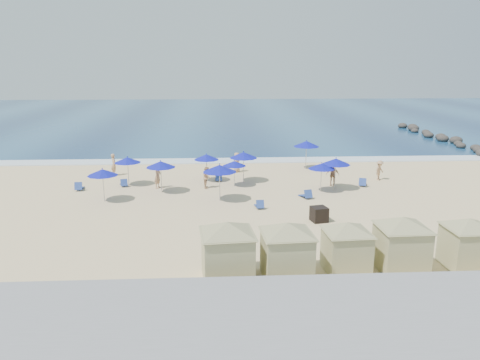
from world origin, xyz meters
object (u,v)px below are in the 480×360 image
umbrella_4 (234,163)px  beachgoer_5 (114,165)px  umbrella_1 (128,160)px  umbrella_5 (220,168)px  rock_jetty (447,140)px  beachgoer_1 (207,177)px  cabana_4 (468,237)px  cabana_3 (402,237)px  beachgoer_4 (237,162)px  umbrella_6 (243,155)px  cabana_1 (287,243)px  umbrella_3 (206,157)px  umbrella_8 (306,144)px  trash_bin (319,214)px  umbrella_9 (336,162)px  umbrella_0 (103,172)px  beachgoer_2 (333,175)px  cabana_2 (347,240)px  beachgoer_0 (158,176)px  umbrella_2 (161,164)px  cabana_0 (227,243)px  beachgoer_3 (380,170)px  umbrella_7 (322,166)px

umbrella_4 → beachgoer_5: bearing=157.4°
umbrella_1 → umbrella_5: umbrella_5 is taller
rock_jetty → beachgoer_1: beachgoer_1 is taller
umbrella_4 → cabana_4: bearing=-56.6°
umbrella_4 → cabana_3: bearing=-65.7°
beachgoer_4 → cabana_3: bearing=-152.8°
cabana_4 → umbrella_6: 18.95m
cabana_1 → umbrella_4: bearing=95.8°
umbrella_3 → umbrella_6: bearing=-7.2°
cabana_3 → umbrella_8: (-0.28, 21.03, 0.67)m
umbrella_6 → umbrella_8: 7.30m
trash_bin → umbrella_9: 7.86m
umbrella_0 → beachgoer_2: umbrella_0 is taller
cabana_2 → umbrella_0: bearing=138.7°
umbrella_4 → beachgoer_0: bearing=-178.1°
umbrella_4 → umbrella_8: 8.76m
umbrella_1 → beachgoer_4: (8.55, 4.10, -1.14)m
umbrella_6 → umbrella_2: bearing=-155.2°
umbrella_1 → beachgoer_0: umbrella_1 is taller
cabana_3 → beachgoer_0: size_ratio=2.35×
cabana_3 → beachgoer_0: 19.76m
umbrella_3 → cabana_4: bearing=-54.2°
trash_bin → umbrella_0: bearing=147.4°
umbrella_0 → beachgoer_5: umbrella_0 is taller
umbrella_5 → beachgoer_0: umbrella_5 is taller
cabana_3 → umbrella_0: size_ratio=1.90×
cabana_0 → cabana_2: 5.39m
beachgoer_2 → beachgoer_3: beachgoer_2 is taller
beachgoer_3 → umbrella_7: bearing=168.1°
umbrella_3 → umbrella_4: size_ratio=1.10×
umbrella_9 → trash_bin: bearing=-111.2°
cabana_3 → umbrella_2: bearing=131.6°
umbrella_0 → beachgoer_1: (6.96, 3.21, -1.22)m
umbrella_3 → beachgoer_0: (-3.66, -1.89, -1.02)m
beachgoer_1 → beachgoer_4: bearing=-26.8°
cabana_4 → umbrella_3: cabana_4 is taller
umbrella_0 → beachgoer_0: size_ratio=1.24×
rock_jetty → beachgoer_2: 26.60m
umbrella_1 → rock_jetty: bearing=27.9°
umbrella_1 → umbrella_5: size_ratio=0.88×
trash_bin → beachgoer_0: 13.38m
trash_bin → umbrella_8: umbrella_8 is taller
rock_jetty → umbrella_3: size_ratio=11.77×
trash_bin → umbrella_3: (-6.82, 10.19, 1.52)m
cabana_0 → umbrella_1: cabana_0 is taller
cabana_4 → umbrella_4: bearing=123.4°
cabana_0 → umbrella_5: size_ratio=1.75×
beachgoer_2 → beachgoer_4: size_ratio=1.00×
cabana_3 → beachgoer_1: 17.48m
cabana_1 → umbrella_3: bearing=102.1°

